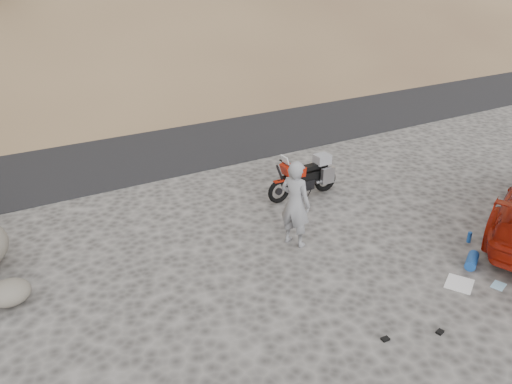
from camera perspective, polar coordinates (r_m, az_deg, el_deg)
ground at (r=9.94m, az=9.72°, el=-7.67°), size 140.00×140.00×0.00m
road at (r=17.09m, az=-9.95°, el=6.44°), size 120.00×7.00×0.05m
motorcycle at (r=12.25m, az=5.77°, el=1.76°), size 2.00×0.58×1.19m
man at (r=10.37m, az=4.34°, el=-5.85°), size 0.66×0.78×1.82m
small_rock at (r=9.53m, az=-26.37°, el=-10.27°), size 0.86×0.82×0.42m
gear_white_cloth at (r=9.84m, az=22.22°, el=-9.68°), size 0.66×0.64×0.02m
gear_blue_mat at (r=10.44m, az=23.45°, el=-7.21°), size 0.54×0.43×0.20m
gear_bottle at (r=11.23m, az=23.20°, el=-4.77°), size 0.09×0.09×0.23m
gear_glove_a at (r=8.22m, az=14.57°, el=-15.95°), size 0.13×0.10×0.04m
gear_glove_b at (r=8.59m, az=20.27°, el=-14.77°), size 0.14×0.11×0.04m
gear_blue_cloth at (r=10.08m, az=25.97°, el=-9.59°), size 0.33×0.28×0.01m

